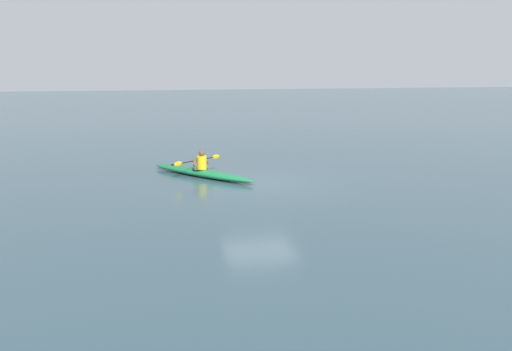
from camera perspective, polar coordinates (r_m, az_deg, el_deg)
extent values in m
plane|color=#334C56|center=(17.94, 0.44, -0.90)|extent=(160.00, 160.00, 0.00)
ellipsoid|color=#19723F|center=(19.24, -6.01, 0.31)|extent=(3.55, 4.33, 0.28)
torus|color=black|center=(19.24, -6.11, 0.67)|extent=(0.81, 0.81, 0.04)
cylinder|color=black|center=(20.28, -9.01, 1.19)|extent=(0.18, 0.18, 0.02)
cylinder|color=yellow|center=(19.13, -5.94, 1.41)|extent=(0.36, 0.36, 0.48)
sphere|color=brown|center=(19.08, -5.97, 2.46)|extent=(0.21, 0.21, 0.21)
cylinder|color=black|center=(19.26, -6.37, 1.68)|extent=(1.55, 1.21, 0.03)
ellipsoid|color=gold|center=(18.61, -8.49, 1.27)|extent=(0.34, 0.28, 0.17)
ellipsoid|color=gold|center=(19.94, -4.40, 2.06)|extent=(0.34, 0.28, 0.17)
cylinder|color=brown|center=(18.99, -6.72, 1.48)|extent=(0.20, 0.30, 0.34)
cylinder|color=brown|center=(19.38, -5.53, 1.72)|extent=(0.32, 0.15, 0.34)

